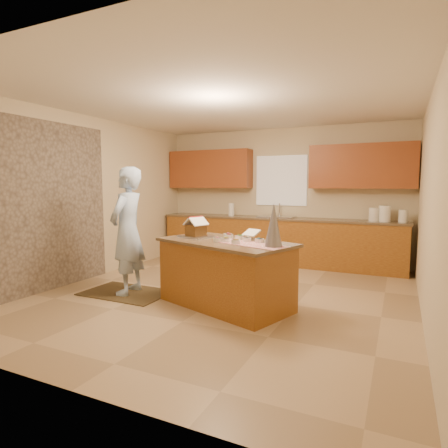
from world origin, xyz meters
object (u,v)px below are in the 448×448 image
Objects in this scene: tinsel_tree at (274,225)px; gingerbread_house at (196,228)px; island_base at (225,275)px; boy at (128,231)px.

tinsel_tree is 1.56× the size of gingerbread_house.
island_base is 1.01m from tinsel_tree.
island_base is 0.92× the size of boy.
tinsel_tree is 0.28× the size of boy.
boy is 1.02m from gingerbread_house.
island_base is 0.77m from gingerbread_house.
gingerbread_house is at bearing 165.44° from tinsel_tree.
tinsel_tree is at bearing -14.56° from gingerbread_house.
boy is (-1.49, -0.10, 0.51)m from island_base.
gingerbread_house is (-0.50, 0.12, 0.57)m from island_base.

